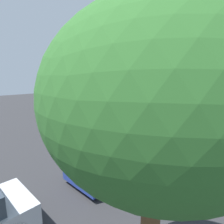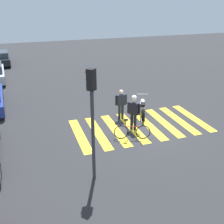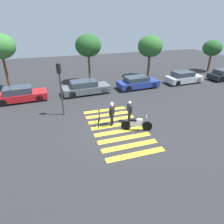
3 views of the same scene
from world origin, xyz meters
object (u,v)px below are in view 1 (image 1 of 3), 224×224
officer_by_motorcycle (93,113)px  traffic_light_pole (151,91)px  leaning_bicycle (114,116)px  car_blue_hatchback (119,156)px  officer_on_foot (104,110)px  police_motorcycle (84,116)px  car_red_convertible (212,115)px  car_grey_coupe (181,129)px

officer_by_motorcycle → traffic_light_pole: traffic_light_pole is taller
leaning_bicycle → car_blue_hatchback: size_ratio=0.36×
leaning_bicycle → officer_on_foot: 1.17m
car_blue_hatchback → traffic_light_pole: 9.57m
police_motorcycle → car_blue_hatchback: 9.04m
leaning_bicycle → car_red_convertible: size_ratio=0.36×
car_red_convertible → traffic_light_pole: size_ratio=1.11×
officer_by_motorcycle → car_blue_hatchback: size_ratio=0.37×
traffic_light_pole → officer_by_motorcycle: bearing=-31.4°
leaning_bicycle → car_blue_hatchback: (6.10, 6.61, 0.26)m
officer_by_motorcycle → car_grey_coupe: officer_by_motorcycle is taller
traffic_light_pole → leaning_bicycle: bearing=-47.4°
police_motorcycle → officer_by_motorcycle: officer_by_motorcycle is taller
car_grey_coupe → traffic_light_pole: 5.37m
car_red_convertible → car_grey_coupe: size_ratio=0.95×
car_red_convertible → car_blue_hatchback: bearing=0.3°
officer_by_motorcycle → car_grey_coupe: (-1.86, 6.94, -0.28)m
officer_on_foot → car_red_convertible: size_ratio=0.40×
leaning_bicycle → car_grey_coupe: (0.38, 6.64, 0.29)m
leaning_bicycle → car_grey_coupe: bearing=86.7°
car_red_convertible → car_grey_coupe: bearing=0.8°
officer_on_foot → officer_by_motorcycle: 1.40m
car_grey_coupe → car_blue_hatchback: size_ratio=1.05×
officer_on_foot → car_grey_coupe: (-0.47, 7.07, -0.39)m
car_grey_coupe → traffic_light_pole: (-2.63, -4.20, 2.08)m
police_motorcycle → traffic_light_pole: size_ratio=0.50×
police_motorcycle → leaning_bicycle: bearing=145.2°
officer_by_motorcycle → car_grey_coupe: size_ratio=0.35×
police_motorcycle → officer_on_foot: size_ratio=1.12×
officer_on_foot → car_blue_hatchback: 8.79m
officer_on_foot → traffic_light_pole: traffic_light_pole is taller
car_red_convertible → car_grey_coupe: car_grey_coupe is taller
officer_on_foot → car_grey_coupe: size_ratio=0.38×
police_motorcycle → car_red_convertible: 11.36m
car_blue_hatchback → car_grey_coupe: bearing=179.7°
leaning_bicycle → car_red_convertible: (-5.69, 6.56, 0.27)m
officer_on_foot → car_red_convertible: 9.58m
police_motorcycle → car_blue_hatchback: size_ratio=0.45×
officer_on_foot → traffic_light_pole: bearing=137.2°
police_motorcycle → traffic_light_pole: traffic_light_pole is taller
officer_by_motorcycle → car_blue_hatchback: 7.92m
police_motorcycle → traffic_light_pole: (-4.51, 4.02, 2.27)m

